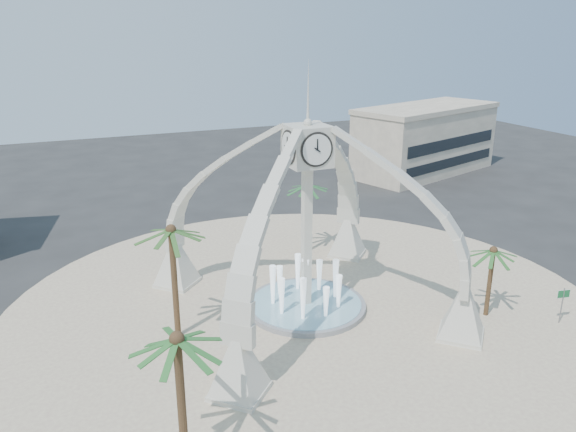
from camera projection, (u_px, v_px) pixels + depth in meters
name	position (u px, v px, depth m)	size (l,w,h in m)	color
ground	(306.00, 308.00, 37.62)	(140.00, 140.00, 0.00)	#282828
plaza	(306.00, 308.00, 37.61)	(40.00, 40.00, 0.06)	beige
clock_tower	(307.00, 217.00, 35.55)	(17.94, 17.94, 16.30)	beige
fountain	(306.00, 304.00, 37.52)	(8.00, 8.00, 3.62)	gray
building_ne	(425.00, 139.00, 71.90)	(21.87, 14.17, 8.60)	beige
palm_east	(493.00, 251.00, 35.25)	(4.11, 4.11, 5.19)	brown
palm_west	(171.00, 232.00, 32.04)	(4.51, 4.51, 7.65)	brown
palm_north	(307.00, 186.00, 45.23)	(4.13, 4.13, 6.53)	brown
palm_south	(177.00, 341.00, 22.50)	(4.28, 4.28, 6.76)	brown
street_sign	(563.00, 298.00, 35.12)	(0.90, 0.20, 2.47)	slate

